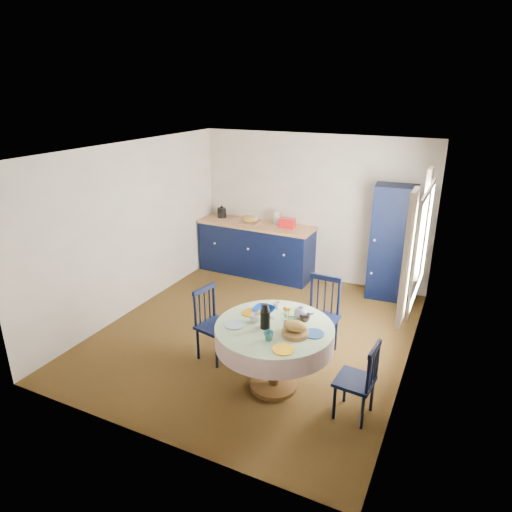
# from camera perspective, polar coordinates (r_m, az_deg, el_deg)

# --- Properties ---
(floor) EXTENTS (4.50, 4.50, 0.00)m
(floor) POSITION_cam_1_polar(r_m,az_deg,el_deg) (6.42, -0.08, -9.59)
(floor) COLOR black
(floor) RESTS_ON ground
(ceiling) EXTENTS (4.50, 4.50, 0.00)m
(ceiling) POSITION_cam_1_polar(r_m,az_deg,el_deg) (5.60, -0.10, 13.15)
(ceiling) COLOR white
(ceiling) RESTS_ON wall_back
(wall_back) EXTENTS (4.00, 0.02, 2.50)m
(wall_back) POSITION_cam_1_polar(r_m,az_deg,el_deg) (7.89, 7.07, 5.92)
(wall_back) COLOR beige
(wall_back) RESTS_ON floor
(wall_left) EXTENTS (0.02, 4.50, 2.50)m
(wall_left) POSITION_cam_1_polar(r_m,az_deg,el_deg) (6.95, -15.13, 3.35)
(wall_left) COLOR beige
(wall_left) RESTS_ON floor
(wall_right) EXTENTS (0.02, 4.50, 2.50)m
(wall_right) POSITION_cam_1_polar(r_m,az_deg,el_deg) (5.39, 19.46, -2.14)
(wall_right) COLOR beige
(wall_right) RESTS_ON floor
(window) EXTENTS (0.10, 1.74, 1.45)m
(window) POSITION_cam_1_polar(r_m,az_deg,el_deg) (5.58, 19.71, 1.62)
(window) COLOR white
(window) RESTS_ON wall_right
(kitchen_counter) EXTENTS (2.12, 0.69, 1.18)m
(kitchen_counter) POSITION_cam_1_polar(r_m,az_deg,el_deg) (8.19, 0.01, 1.02)
(kitchen_counter) COLOR black
(kitchen_counter) RESTS_ON floor
(pantry_cabinet) EXTENTS (0.68, 0.51, 1.82)m
(pantry_cabinet) POSITION_cam_1_polar(r_m,az_deg,el_deg) (7.44, 16.56, 1.58)
(pantry_cabinet) COLOR black
(pantry_cabinet) RESTS_ON floor
(dining_table) EXTENTS (1.29, 1.29, 1.06)m
(dining_table) POSITION_cam_1_polar(r_m,az_deg,el_deg) (5.04, 2.39, -9.98)
(dining_table) COLOR #563718
(dining_table) RESTS_ON floor
(chair_left) EXTENTS (0.47, 0.48, 0.92)m
(chair_left) POSITION_cam_1_polar(r_m,az_deg,el_deg) (5.71, -5.35, -8.39)
(chair_left) COLOR black
(chair_left) RESTS_ON floor
(chair_far) EXTENTS (0.46, 0.44, 1.00)m
(chair_far) POSITION_cam_1_polar(r_m,az_deg,el_deg) (5.83, 8.02, -7.42)
(chair_far) COLOR black
(chair_far) RESTS_ON floor
(chair_right) EXTENTS (0.40, 0.42, 0.86)m
(chair_right) POSITION_cam_1_polar(r_m,az_deg,el_deg) (4.87, 12.72, -14.89)
(chair_right) COLOR black
(chair_right) RESTS_ON floor
(mug_a) EXTENTS (0.12, 0.12, 0.10)m
(mug_a) POSITION_cam_1_polar(r_m,az_deg,el_deg) (5.04, -0.09, -7.75)
(mug_a) COLOR silver
(mug_a) RESTS_ON dining_table
(mug_b) EXTENTS (0.10, 0.10, 0.10)m
(mug_b) POSITION_cam_1_polar(r_m,az_deg,el_deg) (4.70, 1.60, -9.97)
(mug_b) COLOR teal
(mug_b) RESTS_ON dining_table
(mug_c) EXTENTS (0.11, 0.11, 0.09)m
(mug_c) POSITION_cam_1_polar(r_m,az_deg,el_deg) (5.08, 6.11, -7.67)
(mug_c) COLOR black
(mug_c) RESTS_ON dining_table
(mug_d) EXTENTS (0.09, 0.09, 0.08)m
(mug_d) POSITION_cam_1_polar(r_m,az_deg,el_deg) (5.33, 2.57, -6.20)
(mug_d) COLOR silver
(mug_d) RESTS_ON dining_table
(cobalt_bowl) EXTENTS (0.25, 0.25, 0.06)m
(cobalt_bowl) POSITION_cam_1_polar(r_m,az_deg,el_deg) (5.23, 0.98, -6.82)
(cobalt_bowl) COLOR navy
(cobalt_bowl) RESTS_ON dining_table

